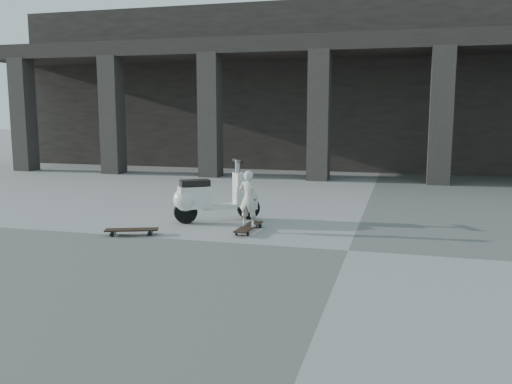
% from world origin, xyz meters
% --- Properties ---
extents(ground, '(90.00, 90.00, 0.00)m').
position_xyz_m(ground, '(0.00, 0.00, 0.00)').
color(ground, '#535351').
rests_on(ground, ground).
extents(colonnade, '(28.00, 8.82, 6.00)m').
position_xyz_m(colonnade, '(-0.00, 13.77, 3.03)').
color(colonnade, black).
rests_on(colonnade, ground).
extents(longboard, '(0.28, 1.01, 0.10)m').
position_xyz_m(longboard, '(-1.87, 0.88, 0.08)').
color(longboard, black).
rests_on(longboard, ground).
extents(skateboard_spare, '(0.94, 0.54, 0.11)m').
position_xyz_m(skateboard_spare, '(-3.77, 0.07, 0.08)').
color(skateboard_spare, black).
rests_on(skateboard_spare, ground).
extents(child, '(0.40, 0.30, 1.01)m').
position_xyz_m(child, '(-1.87, 0.88, 0.61)').
color(child, beige).
rests_on(child, longboard).
extents(scooter, '(1.51, 1.12, 1.21)m').
position_xyz_m(scooter, '(-2.97, 1.45, 0.48)').
color(scooter, black).
rests_on(scooter, ground).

